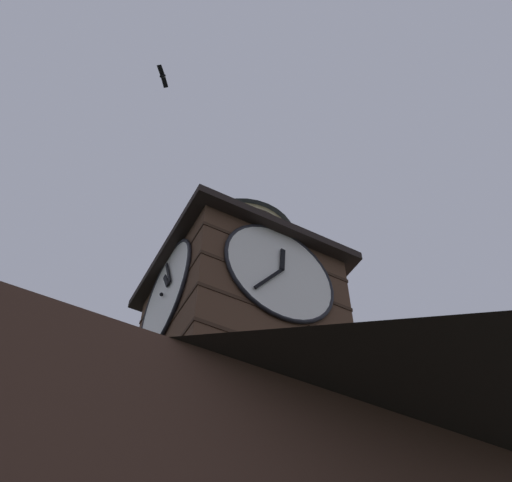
% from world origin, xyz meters
% --- Properties ---
extents(clock_tower, '(4.83, 4.83, 8.72)m').
position_xyz_m(clock_tower, '(-1.67, -3.03, 11.63)').
color(clock_tower, '#4C3323').
rests_on(clock_tower, building_main).
extents(flying_bird_high, '(0.57, 0.65, 0.11)m').
position_xyz_m(flying_bird_high, '(2.17, -0.85, 18.07)').
color(flying_bird_high, black).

